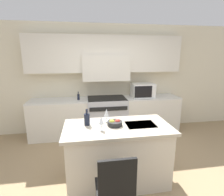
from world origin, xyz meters
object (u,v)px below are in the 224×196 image
Objects in this scene: fruit_bowl at (115,123)px; oil_bottle_on_counter at (78,97)px; wine_glass_far at (106,113)px; microwave at (143,90)px; island_chair at (116,188)px; wine_bottle at (87,119)px; wine_glass_near at (101,120)px; range_stove at (107,116)px.

oil_bottle_on_counter reaches higher than fruit_bowl.
wine_glass_far reaches higher than fruit_bowl.
microwave is 0.58× the size of island_chair.
wine_bottle is 1.18× the size of wine_glass_near.
microwave reaches higher than wine_glass_near.
wine_bottle is 1.26× the size of oil_bottle_on_counter.
oil_bottle_on_counter is (-0.17, 1.59, -0.02)m from wine_bottle.
range_stove is at bearing 80.21° from wine_glass_near.
oil_bottle_on_counter reaches higher than range_stove.
wine_bottle is 0.30m from wine_glass_near.
range_stove is at bearing 2.99° from oil_bottle_on_counter.
wine_bottle is 0.32m from wine_glass_far.
wine_glass_near is at bearing -148.08° from fruit_bowl.
microwave is 2.50× the size of fruit_bowl.
wine_glass_far is 1.07× the size of oil_bottle_on_counter.
wine_bottle is at bearing -162.85° from wine_glass_far.
fruit_bowl reaches higher than island_chair.
microwave is 1.60m from oil_bottle_on_counter.
range_stove is 2.52m from island_chair.
oil_bottle_on_counter is (-1.59, -0.05, -0.10)m from microwave.
fruit_bowl is at bearing 31.92° from wine_glass_near.
microwave is at bearing 54.17° from wine_glass_far.
wine_glass_near is at bearing -99.79° from range_stove.
microwave is at bearing 65.55° from island_chair.
island_chair is (-0.24, -2.51, 0.06)m from range_stove.
microwave reaches higher than wine_bottle.
wine_bottle reaches higher than fruit_bowl.
island_chair is 2.56m from oil_bottle_on_counter.
microwave is at bearing 59.51° from fruit_bowl.
island_chair is 4.53× the size of wine_glass_near.
microwave reaches higher than range_stove.
wine_glass_near is at bearing 97.06° from island_chair.
wine_bottle is 1.18× the size of wine_glass_far.
microwave is 2.82× the size of oil_bottle_on_counter.
wine_glass_far is (0.11, 0.31, 0.00)m from wine_glass_near.
wine_bottle is at bearing -130.91° from microwave.
wine_glass_near is 1.00× the size of wine_glass_far.
wine_glass_far is at bearing -97.62° from range_stove.
range_stove is at bearing -178.83° from microwave.
fruit_bowl is (0.13, 0.80, 0.43)m from island_chair.
wine_glass_far reaches higher than range_stove.
wine_bottle is 1.11× the size of fruit_bowl.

